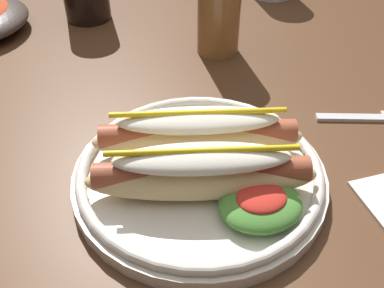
% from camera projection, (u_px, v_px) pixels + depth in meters
% --- Properties ---
extents(dining_table, '(1.12, 0.99, 0.74)m').
position_uv_depth(dining_table, '(182.00, 135.00, 0.71)').
color(dining_table, '#51331E').
rests_on(dining_table, ground_plane).
extents(hot_dog_plate, '(0.27, 0.27, 0.08)m').
position_uv_depth(hot_dog_plate, '(202.00, 166.00, 0.47)').
color(hot_dog_plate, silver).
rests_on(hot_dog_plate, dining_table).
extents(fork, '(0.12, 0.05, 0.00)m').
position_uv_depth(fork, '(372.00, 118.00, 0.57)').
color(fork, silver).
rests_on(fork, dining_table).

